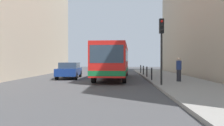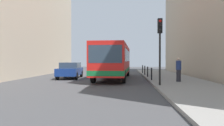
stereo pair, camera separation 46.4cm
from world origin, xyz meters
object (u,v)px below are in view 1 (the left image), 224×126
car_beside_bus (69,70)px  bollard_far (143,70)px  traffic_light (162,39)px  pedestrian_near_signal (179,69)px  bus (113,60)px  bollard_farthest (141,69)px  bollard_mid (147,72)px  bollard_near (152,74)px

car_beside_bus → bollard_far: bearing=-158.8°
traffic_light → pedestrian_near_signal: (1.70, 2.36, -1.99)m
bus → pedestrian_near_signal: bus is taller
bus → car_beside_bus: (-4.09, -0.05, -0.94)m
bollard_farthest → pedestrian_near_signal: pedestrian_near_signal is taller
bollard_farthest → bollard_mid: bearing=-90.0°
bollard_mid → pedestrian_near_signal: pedestrian_near_signal is taller
car_beside_bus → bollard_far: 7.94m
car_beside_bus → bollard_near: car_beside_bus is taller
car_beside_bus → pedestrian_near_signal: 9.83m
bollard_mid → bus: bearing=-176.0°
bollard_farthest → car_beside_bus: bearing=-138.2°
bus → car_beside_bus: size_ratio=2.47×
car_beside_bus → bollard_far: size_ratio=4.75×
car_beside_bus → bollard_mid: bearing=178.3°
bus → traffic_light: bearing=119.4°
bollard_far → traffic_light: bearing=-89.4°
bus → pedestrian_near_signal: 6.37m
pedestrian_near_signal → traffic_light: bearing=-85.3°
pedestrian_near_signal → bus: bearing=-178.7°
bollard_far → bollard_farthest: bearing=90.0°
car_beside_bus → traffic_light: size_ratio=1.10×
traffic_light → bollard_mid: bearing=90.9°
bus → bollard_near: bus is taller
traffic_light → bollard_mid: size_ratio=4.32×
car_beside_bus → bollard_near: (7.20, -2.82, -0.16)m
traffic_light → bollard_mid: (-0.10, 6.58, -2.38)m
car_beside_bus → bollard_near: 7.73m
traffic_light → bollard_near: 4.23m
bus → bollard_far: (3.10, 3.31, -1.10)m
bollard_near → bus: bearing=137.2°
bollard_farthest → traffic_light: bearing=-89.6°
bollard_far → bollard_farthest: (0.00, 3.09, 0.00)m
bus → bollard_near: 4.37m
bus → bollard_far: 4.67m
bollard_mid → bollard_farthest: size_ratio=1.00×
bus → bollard_mid: (3.10, 0.22, -1.10)m
traffic_light → bollard_farthest: bearing=90.4°
traffic_light → bus: bearing=116.7°
car_beside_bus → bollard_far: (7.20, 3.35, -0.16)m
bollard_near → pedestrian_near_signal: pedestrian_near_signal is taller
bollard_near → bollard_farthest: (0.00, 9.27, 0.00)m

